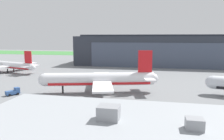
% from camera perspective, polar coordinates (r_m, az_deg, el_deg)
% --- Properties ---
extents(ground_plane, '(440.00, 440.00, 0.00)m').
position_cam_1_polar(ground_plane, '(70.41, -1.11, -6.63)').
color(ground_plane, slate).
extents(grass_field_strip, '(440.00, 56.00, 0.08)m').
position_cam_1_polar(grass_field_strip, '(239.17, 7.96, 4.15)').
color(grass_field_strip, '#418640').
rests_on(grass_field_strip, ground_plane).
extents(maintenance_hangar, '(103.67, 36.19, 20.31)m').
position_cam_1_polar(maintenance_hangar, '(150.44, 11.22, 5.13)').
color(maintenance_hangar, '#2D333D').
rests_on(maintenance_hangar, ground_plane).
extents(airliner_far_left, '(38.07, 32.53, 11.76)m').
position_cam_1_polar(airliner_far_left, '(128.19, -25.63, 1.16)').
color(airliner_far_left, silver).
rests_on(airliner_far_left, ground_plane).
extents(airliner_near_right, '(38.80, 32.28, 14.21)m').
position_cam_1_polar(airliner_near_right, '(72.42, -3.37, -2.54)').
color(airliner_near_right, silver).
rests_on(airliner_near_right, ground_plane).
extents(stair_truck, '(3.79, 4.48, 2.31)m').
position_cam_1_polar(stair_truck, '(77.12, -24.59, -5.24)').
color(stair_truck, '#335693').
rests_on(stair_truck, ground_plane).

